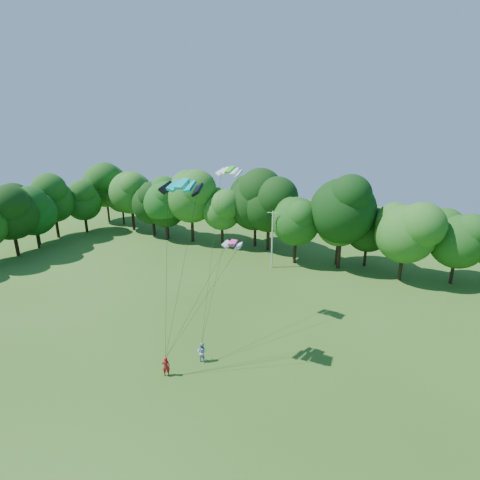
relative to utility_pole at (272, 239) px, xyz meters
The scene contains 10 objects.
ground 31.26m from the utility_pole, 81.13° to the right, with size 160.00×160.00×0.00m, color #2D4F15.
utility_pole is the anchor object (origin of this frame).
kite_flyer_left 26.51m from the utility_pole, 85.32° to the right, with size 0.65×0.43×1.78m, color #AE161A.
kite_flyer_right 23.64m from the utility_pole, 81.09° to the right, with size 0.89×0.69×1.82m, color #9EAFDB.
kite_teal 26.48m from the utility_pole, 83.33° to the right, with size 3.38×1.87×0.69m.
kite_green 19.10m from the utility_pole, 82.64° to the right, with size 2.71×1.40×0.61m.
kite_pink 22.54m from the utility_pole, 75.17° to the right, with size 1.70×0.84×0.39m.
tree_back_west 22.26m from the utility_pole, behind, with size 8.04×8.04×11.69m.
tree_back_center 10.66m from the utility_pole, 27.25° to the left, with size 9.93×9.93×14.45m.
tree_flank_west 39.02m from the utility_pole, 164.00° to the right, with size 8.01×8.01×11.65m.
Camera 1 is at (15.32, -15.69, 20.32)m, focal length 28.00 mm.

